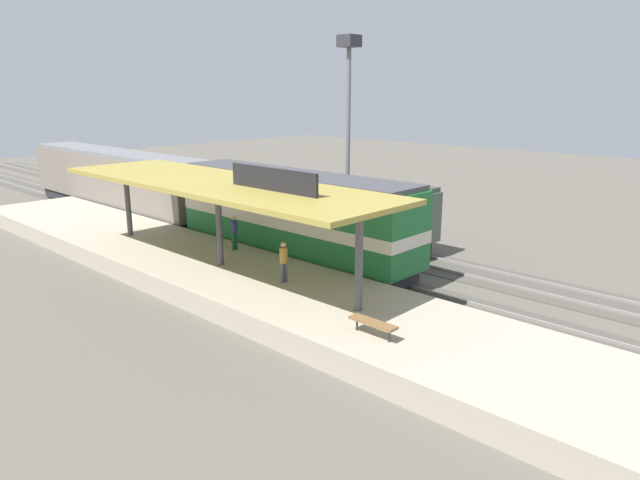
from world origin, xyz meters
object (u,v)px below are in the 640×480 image
Objects in this scene: freight_car at (337,208)px; light_mast at (349,92)px; locomotive at (292,216)px; passenger_carriage_single at (116,180)px; person_waiting at (284,260)px; person_walking at (234,231)px; platform_bench at (373,323)px.

freight_car is 1.03× the size of light_mast.
passenger_carriage_single is (0.00, 18.00, -0.10)m from locomotive.
person_waiting is at bearing -101.12° from passenger_carriage_single.
light_mast is at bearing 29.95° from person_waiting.
locomotive is 8.44× the size of person_waiting.
person_walking is (-2.58, 1.44, -0.56)m from locomotive.
platform_bench is at bearing -102.16° from passenger_carriage_single.
platform_bench is 0.12× the size of locomotive.
person_walking is at bearing 73.13° from platform_bench.
freight_car is at bearing 45.80° from platform_bench.
person_waiting is 1.00× the size of person_walking.
person_walking is at bearing 72.09° from person_waiting.
person_waiting is 5.64m from person_walking.
freight_car is at bearing -74.82° from passenger_carriage_single.
light_mast is at bearing 8.82° from person_walking.
freight_car is 7.45m from light_mast.
light_mast is 6.84× the size of person_waiting.
light_mast reaches higher than person_waiting.
locomotive is 10.29m from light_mast.
person_walking is at bearing -98.84° from passenger_carriage_single.
locomotive reaches higher than passenger_carriage_single.
passenger_carriage_single is at bearing 105.18° from freight_car.
passenger_carriage_single is 1.67× the size of freight_car.
person_waiting is (-4.31, -3.93, -0.56)m from locomotive.
passenger_carriage_single is 16.77m from person_walking.
platform_bench is 0.99× the size of person_waiting.
platform_bench is 0.14× the size of freight_car.
passenger_carriage_single is at bearing 117.55° from light_mast.
passenger_carriage_single is 1.71× the size of light_mast.
freight_car reaches higher than person_waiting.
passenger_carriage_single is 11.70× the size of person_walking.
freight_car is 10.21m from person_waiting.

